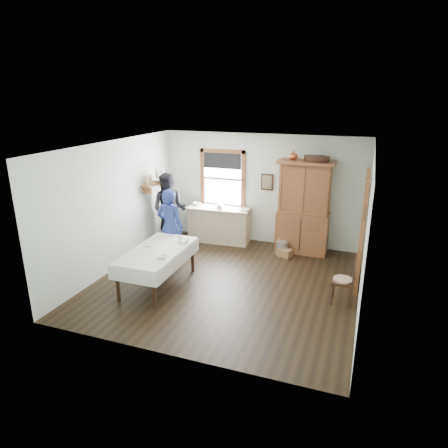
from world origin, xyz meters
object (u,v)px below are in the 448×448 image
(woman_blue, at_px, (170,230))
(figure_dark, at_px, (170,212))
(pail, at_px, (282,248))
(wicker_basket, at_px, (285,253))
(china_hutch, at_px, (304,208))
(work_counter, at_px, (219,224))
(spindle_chair, at_px, (343,279))
(dining_table, at_px, (158,268))

(woman_blue, height_order, figure_dark, figure_dark)
(pail, height_order, figure_dark, figure_dark)
(wicker_basket, bearing_deg, china_hutch, 57.37)
(work_counter, bearing_deg, spindle_chair, -38.00)
(china_hutch, relative_size, wicker_basket, 7.05)
(wicker_basket, height_order, figure_dark, figure_dark)
(wicker_basket, relative_size, figure_dark, 0.18)
(wicker_basket, xyz_separation_m, figure_dark, (-2.84, -0.20, 0.74))
(work_counter, bearing_deg, dining_table, -98.86)
(pail, relative_size, figure_dark, 0.19)
(dining_table, bearing_deg, spindle_chair, 8.53)
(dining_table, height_order, figure_dark, figure_dark)
(wicker_basket, bearing_deg, woman_blue, -151.87)
(china_hutch, xyz_separation_m, spindle_chair, (1.10, -2.22, -0.62))
(pail, bearing_deg, china_hutch, 42.32)
(china_hutch, xyz_separation_m, pail, (-0.39, -0.35, -0.93))
(pail, xyz_separation_m, wicker_basket, (0.09, -0.11, -0.07))
(dining_table, height_order, wicker_basket, dining_table)
(china_hutch, height_order, dining_table, china_hutch)
(work_counter, xyz_separation_m, dining_table, (-0.26, -2.71, -0.07))
(work_counter, relative_size, china_hutch, 0.72)
(china_hutch, bearing_deg, pail, -137.31)
(pail, bearing_deg, figure_dark, -173.54)
(dining_table, height_order, pail, dining_table)
(woman_blue, relative_size, figure_dark, 0.94)
(work_counter, relative_size, wicker_basket, 5.07)
(figure_dark, bearing_deg, dining_table, -77.46)
(work_counter, distance_m, china_hutch, 2.18)
(work_counter, distance_m, figure_dark, 1.29)
(pail, relative_size, wicker_basket, 1.02)
(wicker_basket, xyz_separation_m, woman_blue, (-2.30, -1.23, 0.69))
(wicker_basket, bearing_deg, pail, 131.23)
(pail, distance_m, figure_dark, 2.84)
(dining_table, distance_m, spindle_chair, 3.48)
(work_counter, bearing_deg, pail, -14.37)
(dining_table, xyz_separation_m, pail, (1.95, 2.38, -0.21))
(spindle_chair, bearing_deg, china_hutch, 117.27)
(figure_dark, bearing_deg, china_hutch, 3.48)
(spindle_chair, distance_m, pail, 2.41)
(work_counter, xyz_separation_m, wicker_basket, (1.79, -0.43, -0.36))
(work_counter, distance_m, pail, 1.75)
(china_hutch, distance_m, dining_table, 3.67)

